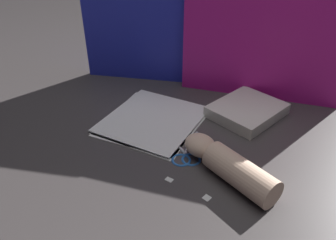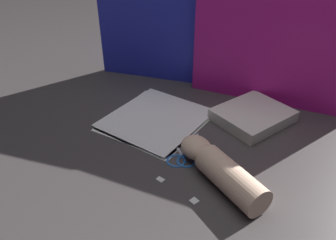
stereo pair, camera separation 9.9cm
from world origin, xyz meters
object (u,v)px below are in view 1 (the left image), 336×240
paper_stack (153,120)px  scissors (185,153)px  hand_forearm (229,165)px  book_closed (247,110)px

paper_stack → scissors: scissors is taller
scissors → hand_forearm: bearing=-17.3°
book_closed → scissors: size_ratio=1.65×
paper_stack → book_closed: size_ratio=1.20×
paper_stack → scissors: bearing=-38.4°
book_closed → scissors: 0.31m
scissors → paper_stack: bearing=141.6°
paper_stack → book_closed: 0.32m
book_closed → hand_forearm: hand_forearm is taller
book_closed → scissors: (-0.12, -0.29, -0.01)m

